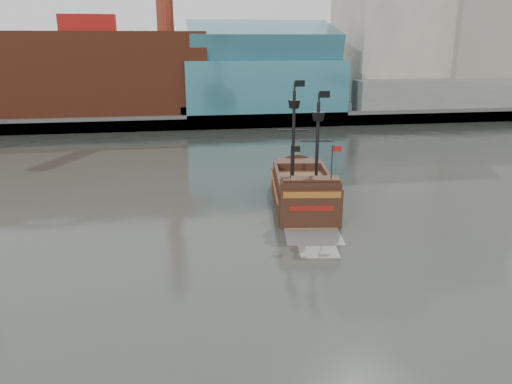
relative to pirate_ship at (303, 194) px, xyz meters
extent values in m
plane|color=#252722|center=(-4.84, -17.72, -1.15)|extent=(400.00, 400.00, 0.00)
cube|color=slate|center=(-4.84, 74.28, -0.15)|extent=(220.00, 60.00, 2.00)
cube|color=#4C4C49|center=(-4.84, 44.78, 0.15)|extent=(220.00, 1.00, 2.60)
cube|color=maroon|center=(-26.84, 54.28, 8.35)|extent=(42.00, 18.00, 15.00)
cube|color=teal|center=(5.16, 52.28, 5.85)|extent=(30.00, 16.00, 10.00)
cube|color=gray|center=(53.16, 58.28, 19.85)|extent=(18.00, 18.00, 38.00)
cube|color=slate|center=(43.16, 48.28, 3.85)|extent=(40.00, 6.00, 6.00)
cube|color=teal|center=(5.16, 52.28, 13.85)|extent=(28.00, 14.94, 8.78)
cube|color=black|center=(0.04, 0.30, -0.50)|extent=(7.28, 13.74, 2.84)
cube|color=#53321E|center=(0.04, 0.30, 1.08)|extent=(6.56, 12.37, 0.33)
cube|color=black|center=(0.80, 5.48, 1.46)|extent=(4.97, 3.26, 1.09)
cube|color=black|center=(-0.77, -5.32, 1.90)|extent=(5.38, 2.47, 1.96)
cube|color=black|center=(-0.92, -6.31, 0.15)|extent=(5.33, 1.04, 4.36)
cube|color=#99571D|center=(-0.94, -6.46, 1.90)|extent=(4.87, 0.79, 0.55)
cube|color=maroon|center=(-0.94, -6.46, 0.70)|extent=(3.79, 0.64, 0.44)
cylinder|color=black|center=(-0.59, 2.05, 5.50)|extent=(0.35, 0.35, 8.51)
cylinder|color=black|center=(0.73, -1.79, 5.17)|extent=(0.35, 0.35, 7.86)
cone|color=black|center=(-0.59, 2.05, 8.45)|extent=(1.36, 1.36, 0.76)
cone|color=black|center=(0.73, -1.79, 7.79)|extent=(1.36, 1.36, 0.76)
cube|color=black|center=(-0.10, 1.97, 10.41)|extent=(0.98, 0.17, 0.60)
cube|color=black|center=(1.22, -1.86, 9.76)|extent=(0.98, 0.17, 0.60)
cube|color=gray|center=(-1.18, -8.12, -1.15)|extent=(5.15, 4.55, 0.02)
camera|label=1|loc=(-12.15, -45.22, 14.43)|focal=35.00mm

